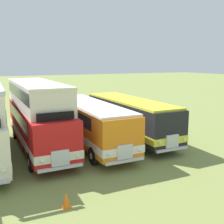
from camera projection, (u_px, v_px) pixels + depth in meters
The scene contains 5 objects.
ground_plane at pixel (41, 151), 18.04m from camera, with size 200.00×200.00×0.00m, color olive.
bus_third_in_row at pixel (38, 113), 18.04m from camera, with size 2.72×10.67×4.49m.
bus_fourth_in_row at pixel (89, 120), 19.11m from camera, with size 2.83×10.78×2.99m.
bus_fifth_in_row at pixel (129, 115), 20.87m from camera, with size 2.68×10.45×2.99m.
cone_near_end at pixel (66, 200), 10.96m from camera, with size 0.36×0.36×0.65m, color orange.
Camera 1 is at (-3.55, -17.54, 5.81)m, focal length 43.85 mm.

